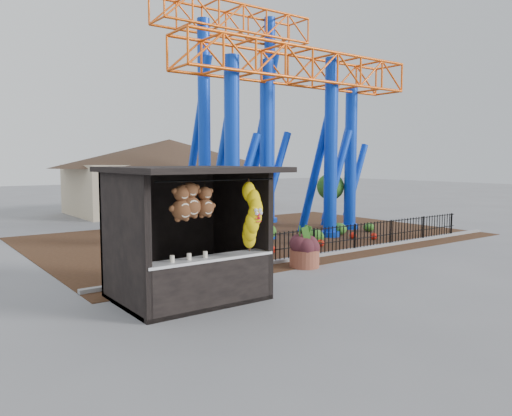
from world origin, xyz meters
TOP-DOWN VIEW (x-y plane):
  - ground at (0.00, 0.00)m, footprint 120.00×120.00m
  - mulch_bed at (4.00, 8.00)m, footprint 18.00×12.00m
  - curb at (4.00, 3.00)m, footprint 18.00×0.18m
  - prize_booth at (-2.99, 0.91)m, footprint 3.50×3.40m
  - picket_fence at (4.90, 3.00)m, footprint 12.20×0.06m
  - roller_coaster at (5.12, 8.23)m, footprint 11.00×6.37m
  - terracotta_planter at (1.56, 2.10)m, footprint 1.20×1.20m
  - planter_foliage at (1.56, 2.10)m, footprint 0.70×0.70m
  - potted_plant at (1.84, 2.14)m, footprint 0.81×0.73m
  - landscaping at (4.77, 5.90)m, footprint 7.82×3.18m
  - pavilion at (6.00, 20.00)m, footprint 15.00×15.00m

SIDE VIEW (x-z plane):
  - ground at x=0.00m, z-range 0.00..0.00m
  - mulch_bed at x=4.00m, z-range 0.00..0.02m
  - curb at x=4.00m, z-range 0.00..0.12m
  - terracotta_planter at x=1.56m, z-range 0.00..0.55m
  - landscaping at x=4.77m, z-range -0.04..0.63m
  - potted_plant at x=1.84m, z-range 0.00..0.78m
  - picket_fence at x=4.90m, z-range 0.00..1.00m
  - planter_foliage at x=1.56m, z-range 0.55..1.19m
  - prize_booth at x=-2.99m, z-range -0.03..3.09m
  - pavilion at x=6.00m, z-range 0.67..5.47m
  - roller_coaster at x=5.12m, z-range 1.03..11.85m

